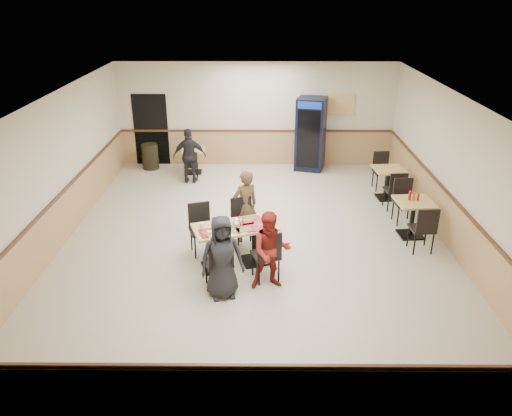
{
  "coord_description": "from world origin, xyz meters",
  "views": [
    {
      "loc": [
        0.09,
        -9.32,
        4.91
      ],
      "look_at": [
        0.03,
        -0.5,
        0.98
      ],
      "focal_mm": 35.0,
      "sensor_mm": 36.0,
      "label": 1
    }
  ],
  "objects_px": {
    "main_table": "(235,239)",
    "diner_man_opposite": "(245,206)",
    "back_table": "(194,158)",
    "pepsi_cooler": "(311,134)",
    "lone_diner": "(190,156)",
    "diner_woman_right": "(271,251)",
    "side_table_far": "(388,179)",
    "trash_bin": "(150,156)",
    "side_table_near": "(413,213)",
    "diner_woman_left": "(222,257)"
  },
  "relations": [
    {
      "from": "main_table",
      "to": "diner_man_opposite",
      "type": "xyz_separation_m",
      "value": [
        0.17,
        1.04,
        0.23
      ]
    },
    {
      "from": "back_table",
      "to": "pepsi_cooler",
      "type": "bearing_deg",
      "value": 6.72
    },
    {
      "from": "lone_diner",
      "to": "diner_woman_right",
      "type": "bearing_deg",
      "value": 108.45
    },
    {
      "from": "diner_man_opposite",
      "to": "side_table_far",
      "type": "distance_m",
      "value": 4.19
    },
    {
      "from": "diner_woman_right",
      "to": "trash_bin",
      "type": "height_order",
      "value": "diner_woman_right"
    },
    {
      "from": "main_table",
      "to": "pepsi_cooler",
      "type": "bearing_deg",
      "value": 52.33
    },
    {
      "from": "back_table",
      "to": "trash_bin",
      "type": "bearing_deg",
      "value": 165.14
    },
    {
      "from": "side_table_near",
      "to": "diner_woman_right",
      "type": "bearing_deg",
      "value": -146.59
    },
    {
      "from": "lone_diner",
      "to": "trash_bin",
      "type": "bearing_deg",
      "value": -43.78
    },
    {
      "from": "diner_woman_left",
      "to": "side_table_far",
      "type": "distance_m",
      "value": 5.82
    },
    {
      "from": "diner_man_opposite",
      "to": "trash_bin",
      "type": "distance_m",
      "value": 5.36
    },
    {
      "from": "diner_man_opposite",
      "to": "main_table",
      "type": "bearing_deg",
      "value": 50.8
    },
    {
      "from": "diner_man_opposite",
      "to": "side_table_near",
      "type": "bearing_deg",
      "value": 153.48
    },
    {
      "from": "diner_man_opposite",
      "to": "back_table",
      "type": "height_order",
      "value": "diner_man_opposite"
    },
    {
      "from": "diner_man_opposite",
      "to": "pepsi_cooler",
      "type": "bearing_deg",
      "value": -141.08
    },
    {
      "from": "diner_woman_right",
      "to": "diner_woman_left",
      "type": "bearing_deg",
      "value": -169.27
    },
    {
      "from": "main_table",
      "to": "diner_woman_left",
      "type": "bearing_deg",
      "value": -117.9
    },
    {
      "from": "diner_woman_right",
      "to": "trash_bin",
      "type": "xyz_separation_m",
      "value": [
        -3.39,
        6.29,
        -0.35
      ]
    },
    {
      "from": "side_table_far",
      "to": "back_table",
      "type": "relative_size",
      "value": 1.17
    },
    {
      "from": "diner_woman_right",
      "to": "pepsi_cooler",
      "type": "distance_m",
      "value": 6.47
    },
    {
      "from": "side_table_far",
      "to": "pepsi_cooler",
      "type": "bearing_deg",
      "value": 127.79
    },
    {
      "from": "trash_bin",
      "to": "main_table",
      "type": "bearing_deg",
      "value": -63.71
    },
    {
      "from": "side_table_far",
      "to": "diner_woman_right",
      "type": "bearing_deg",
      "value": -126.41
    },
    {
      "from": "diner_woman_right",
      "to": "lone_diner",
      "type": "bearing_deg",
      "value": 103.97
    },
    {
      "from": "diner_woman_right",
      "to": "pepsi_cooler",
      "type": "height_order",
      "value": "pepsi_cooler"
    },
    {
      "from": "back_table",
      "to": "pepsi_cooler",
      "type": "relative_size",
      "value": 0.33
    },
    {
      "from": "lone_diner",
      "to": "main_table",
      "type": "bearing_deg",
      "value": 104.36
    },
    {
      "from": "main_table",
      "to": "side_table_near",
      "type": "height_order",
      "value": "main_table"
    },
    {
      "from": "main_table",
      "to": "lone_diner",
      "type": "xyz_separation_m",
      "value": [
        -1.41,
        4.41,
        0.2
      ]
    },
    {
      "from": "main_table",
      "to": "diner_woman_left",
      "type": "distance_m",
      "value": 1.07
    },
    {
      "from": "diner_woman_right",
      "to": "diner_man_opposite",
      "type": "height_order",
      "value": "diner_man_opposite"
    },
    {
      "from": "diner_man_opposite",
      "to": "pepsi_cooler",
      "type": "distance_m",
      "value": 4.87
    },
    {
      "from": "diner_woman_left",
      "to": "lone_diner",
      "type": "distance_m",
      "value": 5.59
    },
    {
      "from": "diner_woman_right",
      "to": "side_table_far",
      "type": "bearing_deg",
      "value": 45.7
    },
    {
      "from": "diner_man_opposite",
      "to": "diner_woman_right",
      "type": "bearing_deg",
      "value": 75.33
    },
    {
      "from": "back_table",
      "to": "diner_woman_right",
      "type": "bearing_deg",
      "value": -70.76
    },
    {
      "from": "side_table_near",
      "to": "trash_bin",
      "type": "bearing_deg",
      "value": 146.38
    },
    {
      "from": "main_table",
      "to": "diner_woman_right",
      "type": "height_order",
      "value": "diner_woman_right"
    },
    {
      "from": "diner_woman_left",
      "to": "side_table_far",
      "type": "relative_size",
      "value": 1.88
    },
    {
      "from": "trash_bin",
      "to": "diner_man_opposite",
      "type": "bearing_deg",
      "value": -57.13
    },
    {
      "from": "main_table",
      "to": "diner_woman_left",
      "type": "relative_size",
      "value": 1.13
    },
    {
      "from": "lone_diner",
      "to": "diner_man_opposite",
      "type": "bearing_deg",
      "value": 111.75
    },
    {
      "from": "main_table",
      "to": "side_table_far",
      "type": "bearing_deg",
      "value": 23.52
    },
    {
      "from": "lone_diner",
      "to": "pepsi_cooler",
      "type": "bearing_deg",
      "value": -164.17
    },
    {
      "from": "main_table",
      "to": "back_table",
      "type": "height_order",
      "value": "main_table"
    },
    {
      "from": "diner_woman_right",
      "to": "trash_bin",
      "type": "distance_m",
      "value": 7.16
    },
    {
      "from": "diner_woman_left",
      "to": "pepsi_cooler",
      "type": "distance_m",
      "value": 6.94
    },
    {
      "from": "side_table_far",
      "to": "pepsi_cooler",
      "type": "xyz_separation_m",
      "value": [
        -1.75,
        2.25,
        0.52
      ]
    },
    {
      "from": "side_table_near",
      "to": "pepsi_cooler",
      "type": "distance_m",
      "value": 4.7
    },
    {
      "from": "main_table",
      "to": "diner_woman_right",
      "type": "distance_m",
      "value": 1.02
    }
  ]
}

